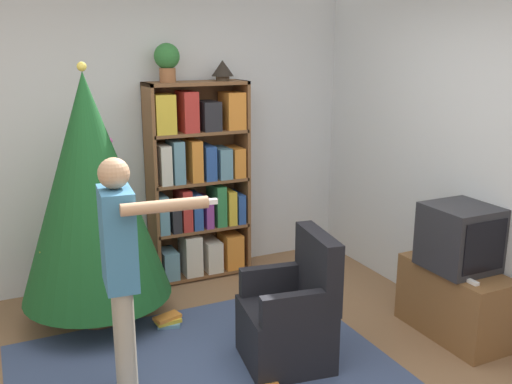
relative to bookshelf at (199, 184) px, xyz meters
The scene contains 13 objects.
wall_back 0.61m from the bookshelf, 145.73° to the left, with size 8.00×0.10×2.60m.
wall_right 2.61m from the bookshelf, 51.86° to the right, with size 0.10×8.00×2.60m.
area_rug 1.99m from the bookshelf, 108.13° to the right, with size 2.48×2.11×0.01m.
bookshelf is the anchor object (origin of this frame).
tv_stand 2.40m from the bookshelf, 55.21° to the right, with size 0.41×0.85×0.54m.
television 2.32m from the bookshelf, 55.24° to the right, with size 0.46×0.47×0.48m.
game_remote 2.49m from the bookshelf, 60.90° to the right, with size 0.04×0.12×0.02m.
christmas_tree 1.19m from the bookshelf, 153.62° to the right, with size 1.14×1.14×2.02m.
armchair 1.80m from the bookshelf, 88.93° to the right, with size 0.65×0.64×0.92m.
standing_person 2.01m from the bookshelf, 122.83° to the right, with size 0.62×0.51×1.54m.
potted_plant 1.15m from the bookshelf, behind, with size 0.22×0.22×0.33m.
table_lamp 1.06m from the bookshelf, ahead, with size 0.20×0.20×0.18m.
book_pile_near_tree 1.34m from the bookshelf, 124.59° to the right, with size 0.23×0.17×0.09m.
Camera 1 is at (-1.34, -2.78, 2.15)m, focal length 40.00 mm.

